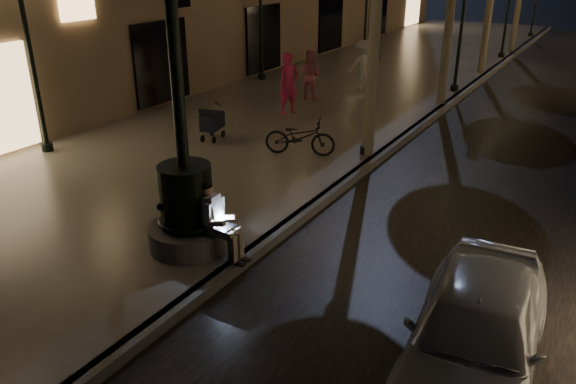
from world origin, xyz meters
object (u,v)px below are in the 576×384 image
Objects in this scene: pedestrian_pink at (310,75)px; bicycle at (300,137)px; seated_man_laptop at (216,217)px; pedestrian_blue at (373,56)px; lamp_curb_a at (373,30)px; stroller at (212,121)px; lamp_curb_b at (464,3)px; pedestrian_white at (363,66)px; car_front at (476,331)px; pedestrian_red at (289,84)px; fountain_lamppost at (186,193)px; lamp_left_a at (26,29)px.

pedestrian_pink reaches higher than bicycle.
seated_man_laptop is 15.08m from pedestrian_blue.
lamp_curb_a is 4.69× the size of stroller.
pedestrian_blue is at bearing 168.99° from lamp_curb_b.
lamp_curb_b reaches higher than pedestrian_white.
pedestrian_white is at bearing 102.89° from seated_man_laptop.
stroller is 0.62× the size of pedestrian_blue.
lamp_curb_b reaches higher than stroller.
car_front is 2.17× the size of pedestrian_white.
bicycle is at bearing -41.63° from pedestrian_blue.
pedestrian_white is (1.05, 2.04, 0.06)m from pedestrian_pink.
pedestrian_pink is (-0.31, 1.91, -0.10)m from pedestrian_red.
car_front reaches higher than stroller.
seated_man_laptop reaches higher than stroller.
stroller is 0.54× the size of pedestrian_red.
stroller is at bearing 41.85° from pedestrian_white.
lamp_curb_a is 8.21m from car_front.
pedestrian_red is 1.12× the size of pedestrian_pink.
fountain_lamppost is 3.09× the size of pedestrian_pink.
lamp_left_a is at bearing 164.08° from seated_man_laptop.
lamp_curb_a is 4.87m from stroller.
pedestrian_pink is 2.30m from pedestrian_white.
seated_man_laptop is 8.97m from pedestrian_red.
lamp_left_a is at bearing -148.35° from stroller.
lamp_curb_a is 2.55× the size of pedestrian_red.
lamp_curb_b is 2.92× the size of pedestrian_blue.
lamp_curb_a reaches higher than pedestrian_white.
pedestrian_white reaches higher than pedestrian_pink.
lamp_curb_b reaches higher than bicycle.
pedestrian_red reaches higher than stroller.
pedestrian_white is 1.02× the size of bicycle.
seated_man_laptop is 10.85m from pedestrian_pink.
pedestrian_pink is at bearing -135.57° from lamp_curb_b.
fountain_lamppost is 5.05m from car_front.
pedestrian_red is at bearing 60.82° from lamp_left_a.
stroller is 0.61× the size of pedestrian_pink.
fountain_lamppost is 14.16m from lamp_curb_b.
pedestrian_white reaches higher than pedestrian_blue.
lamp_curb_b is 4.21m from pedestrian_blue.
pedestrian_blue is (-2.82, 14.68, -0.19)m from fountain_lamppost.
stroller is 3.39m from pedestrian_red.
seated_man_laptop is 0.27× the size of lamp_left_a.
lamp_left_a is 2.66× the size of pedestrian_white.
pedestrian_pink is 0.93× the size of pedestrian_white.
seated_man_laptop is at bearing 109.52° from pedestrian_pink.
bicycle is (2.22, -3.16, -0.48)m from pedestrian_red.
pedestrian_white is (-2.79, 12.19, 0.20)m from seated_man_laptop.
lamp_left_a is 11.95m from car_front.
lamp_left_a is at bearing 162.50° from car_front.
car_front is 13.46m from pedestrian_pink.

